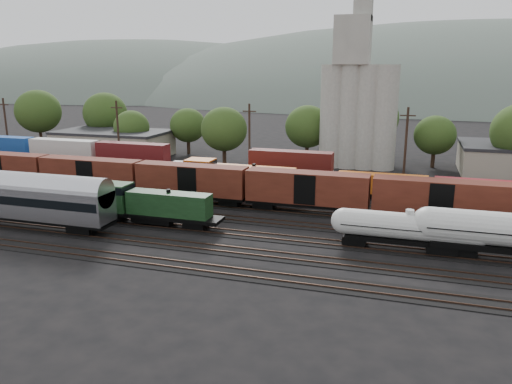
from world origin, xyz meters
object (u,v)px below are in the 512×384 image
(passenger_coach, at_px, (4,194))
(grain_silo, at_px, (357,104))
(orange_locomotive, at_px, (232,178))
(tank_car_a, at_px, (409,228))
(green_locomotive, at_px, (147,204))

(passenger_coach, bearing_deg, grain_silo, 53.60)
(passenger_coach, xyz_separation_m, orange_locomotive, (19.96, 20.00, -1.01))
(tank_car_a, height_order, passenger_coach, passenger_coach)
(orange_locomotive, bearing_deg, green_locomotive, -107.96)
(green_locomotive, relative_size, grain_silo, 0.56)
(passenger_coach, xyz_separation_m, grain_silo, (33.91, 46.00, 7.56))
(grain_silo, bearing_deg, passenger_coach, -126.40)
(passenger_coach, height_order, grain_silo, grain_silo)
(tank_car_a, relative_size, orange_locomotive, 0.80)
(tank_car_a, bearing_deg, orange_locomotive, 147.70)
(tank_car_a, xyz_separation_m, grain_silo, (-9.77, 41.00, 8.88))
(green_locomotive, height_order, orange_locomotive, orange_locomotive)
(orange_locomotive, distance_m, grain_silo, 30.73)
(green_locomotive, height_order, grain_silo, grain_silo)
(orange_locomotive, bearing_deg, tank_car_a, -32.30)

